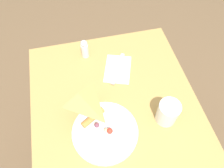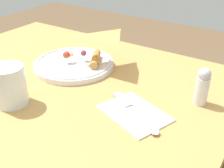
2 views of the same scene
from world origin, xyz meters
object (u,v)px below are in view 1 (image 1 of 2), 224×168
at_px(plate_pizza, 105,131).
at_px(napkin_folded, 118,69).
at_px(milk_glass, 168,113).
at_px(butter_knife, 117,70).
at_px(dining_table, 120,137).
at_px(salt_shaker, 85,49).

bearing_deg(plate_pizza, napkin_folded, -22.82).
bearing_deg(milk_glass, napkin_folded, 24.32).
distance_m(plate_pizza, butter_knife, 0.29).
bearing_deg(dining_table, butter_knife, -10.71).
bearing_deg(napkin_folded, plate_pizza, 157.18).
relative_size(plate_pizza, milk_glass, 2.48).
bearing_deg(plate_pizza, dining_table, -74.31).
bearing_deg(butter_knife, plate_pizza, -173.17).
bearing_deg(dining_table, napkin_folded, -11.30).
bearing_deg(butter_knife, napkin_folded, 0.00).
height_order(milk_glass, salt_shaker, milk_glass).
height_order(butter_knife, salt_shaker, salt_shaker).
relative_size(milk_glass, salt_shaker, 1.03).
distance_m(plate_pizza, salt_shaker, 0.39).
distance_m(dining_table, napkin_folded, 0.30).
distance_m(milk_glass, butter_knife, 0.30).
bearing_deg(butter_knife, dining_table, -161.25).
distance_m(butter_knife, salt_shaker, 0.18).
relative_size(plate_pizza, butter_knife, 1.47).
bearing_deg(napkin_folded, milk_glass, -155.68).
height_order(dining_table, butter_knife, butter_knife).
distance_m(dining_table, plate_pizza, 0.16).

